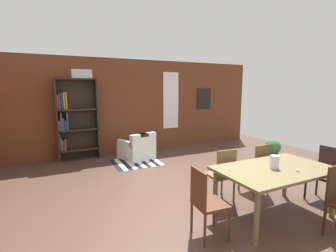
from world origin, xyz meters
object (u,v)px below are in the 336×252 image
object	(u,v)px
dining_chair_head_left	(206,201)
dining_chair_head_right	(326,172)
dining_chair_far_left	(222,173)
bookshelf_tall	(74,119)
dining_table	(275,173)
dining_chair_far_right	(257,167)
vase_on_table	(275,162)
potted_plant_by_shelf	(273,148)
armchair_white	(137,149)

from	to	relation	value
dining_chair_head_left	dining_chair_head_right	distance (m)	2.52
dining_chair_far_left	bookshelf_tall	bearing A→B (deg)	118.20
dining_chair_head_right	dining_table	bearing A→B (deg)	-179.78
dining_chair_far_right	bookshelf_tall	size ratio (longest dim) A/B	0.42
vase_on_table	dining_chair_far_left	size ratio (longest dim) A/B	0.21
bookshelf_tall	dining_table	bearing A→B (deg)	-61.78
dining_chair_head_right	dining_chair_far_left	size ratio (longest dim) A/B	1.00
dining_chair_far_left	dining_chair_head_left	bearing A→B (deg)	-139.07
dining_table	potted_plant_by_shelf	distance (m)	3.42
dining_chair_head_left	bookshelf_tall	size ratio (longest dim) A/B	0.42
dining_table	bookshelf_tall	size ratio (longest dim) A/B	0.79
dining_chair_head_left	armchair_white	world-z (taller)	dining_chair_head_left
dining_chair_head_left	dining_chair_far_left	world-z (taller)	same
dining_table	potted_plant_by_shelf	xyz separation A→B (m)	(2.55, 2.25, -0.39)
dining_chair_head_right	dining_chair_far_right	bearing A→B (deg)	138.99
armchair_white	dining_table	bearing A→B (deg)	-77.05
vase_on_table	dining_chair_head_left	world-z (taller)	vase_on_table
armchair_white	vase_on_table	bearing A→B (deg)	-77.52
potted_plant_by_shelf	dining_chair_head_right	bearing A→B (deg)	-119.97
dining_chair_head_left	dining_chair_head_right	bearing A→B (deg)	-0.01
dining_table	dining_chair_head_left	world-z (taller)	dining_chair_head_left
dining_table	armchair_white	xyz separation A→B (m)	(-0.90, 3.90, -0.41)
bookshelf_tall	dining_chair_head_right	bearing A→B (deg)	-50.92
dining_chair_head_left	vase_on_table	bearing A→B (deg)	-0.25
dining_chair_far_left	potted_plant_by_shelf	bearing A→B (deg)	26.82
vase_on_table	potted_plant_by_shelf	distance (m)	3.47
vase_on_table	dining_table	bearing A→B (deg)	0.00
vase_on_table	armchair_white	world-z (taller)	vase_on_table
dining_table	dining_chair_head_left	bearing A→B (deg)	179.76
vase_on_table	potted_plant_by_shelf	world-z (taller)	vase_on_table
dining_chair_head_right	potted_plant_by_shelf	bearing A→B (deg)	60.03
bookshelf_tall	armchair_white	size ratio (longest dim) A/B	2.22
dining_table	dining_chair_far_right	world-z (taller)	dining_chair_far_right
dining_chair_far_left	bookshelf_tall	world-z (taller)	bookshelf_tall
armchair_white	bookshelf_tall	bearing A→B (deg)	156.05
vase_on_table	dining_chair_far_left	bearing A→B (deg)	116.25
vase_on_table	dining_chair_head_left	size ratio (longest dim) A/B	0.21
dining_table	dining_chair_far_right	bearing A→B (deg)	61.61
dining_table	dining_chair_head_right	bearing A→B (deg)	0.22
vase_on_table	bookshelf_tall	distance (m)	5.21
dining_chair_far_right	dining_table	bearing A→B (deg)	-118.39
dining_chair_head_right	bookshelf_tall	distance (m)	5.95
dining_table	dining_chair_head_left	xyz separation A→B (m)	(-1.26, 0.01, -0.18)
vase_on_table	dining_chair_head_right	distance (m)	1.35
dining_table	dining_chair_head_right	distance (m)	1.27
dining_table	vase_on_table	xyz separation A→B (m)	(-0.03, 0.00, 0.18)
potted_plant_by_shelf	armchair_white	bearing A→B (deg)	154.41
dining_table	bookshelf_tall	bearing A→B (deg)	118.22
dining_chair_head_left	dining_chair_far_right	bearing A→B (deg)	24.06
dining_chair_far_right	bookshelf_tall	bearing A→B (deg)	126.74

